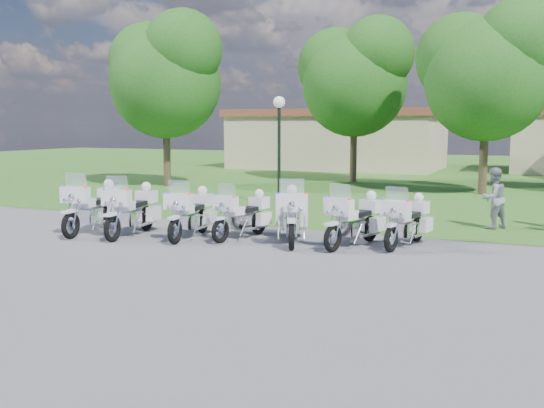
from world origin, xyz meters
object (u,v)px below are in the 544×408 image
at_px(motorcycle_0, 94,206).
at_px(bystander_b, 493,198).
at_px(motorcycle_2, 191,213).
at_px(motorcycle_3, 243,214).
at_px(motorcycle_5, 355,219).
at_px(motorcycle_6, 407,220).
at_px(motorcycle_1, 133,209).
at_px(motorcycle_4, 292,214).
at_px(lamp_post, 279,123).

height_order(motorcycle_0, bystander_b, bystander_b).
xyz_separation_m(motorcycle_2, motorcycle_3, (1.30, 0.53, -0.04)).
distance_m(motorcycle_3, motorcycle_5, 3.07).
height_order(motorcycle_2, motorcycle_6, motorcycle_2).
bearing_deg(motorcycle_1, motorcycle_0, -3.85).
height_order(motorcycle_4, motorcycle_6, motorcycle_4).
bearing_deg(motorcycle_4, motorcycle_2, -11.22).
bearing_deg(bystander_b, motorcycle_1, -20.36).
height_order(motorcycle_3, bystander_b, bystander_b).
distance_m(motorcycle_0, bystander_b, 11.54).
bearing_deg(motorcycle_1, motorcycle_4, -176.13).
distance_m(motorcycle_6, bystander_b, 3.96).
height_order(motorcycle_5, motorcycle_6, motorcycle_5).
distance_m(motorcycle_5, bystander_b, 5.03).
relative_size(motorcycle_4, bystander_b, 1.36).
bearing_deg(motorcycle_1, motorcycle_3, -170.87).
relative_size(motorcycle_2, motorcycle_6, 1.05).
distance_m(motorcycle_2, motorcycle_4, 2.77).
height_order(motorcycle_1, motorcycle_3, motorcycle_1).
bearing_deg(motorcycle_4, motorcycle_1, -10.94).
bearing_deg(lamp_post, motorcycle_5, -52.23).
bearing_deg(bystander_b, motorcycle_2, -16.88).
xyz_separation_m(motorcycle_4, motorcycle_6, (2.85, 0.72, -0.07)).
relative_size(motorcycle_3, motorcycle_6, 0.98).
height_order(motorcycle_1, bystander_b, bystander_b).
bearing_deg(motorcycle_1, motorcycle_2, -175.69).
bearing_deg(motorcycle_6, motorcycle_0, 21.83).
distance_m(motorcycle_4, motorcycle_6, 2.94).
distance_m(motorcycle_2, motorcycle_6, 5.70).
xyz_separation_m(motorcycle_4, motorcycle_5, (1.65, 0.19, -0.04)).
height_order(motorcycle_1, motorcycle_6, motorcycle_1).
bearing_deg(motorcycle_0, motorcycle_1, 176.32).
distance_m(motorcycle_1, motorcycle_3, 3.10).
bearing_deg(motorcycle_0, motorcycle_4, -177.70).
bearing_deg(motorcycle_1, lamp_post, -107.20).
relative_size(motorcycle_3, motorcycle_5, 0.95).
distance_m(motorcycle_2, lamp_post, 7.31).
relative_size(motorcycle_2, bystander_b, 1.35).
relative_size(motorcycle_2, lamp_post, 0.59).
height_order(motorcycle_0, motorcycle_6, motorcycle_0).
relative_size(motorcycle_1, motorcycle_2, 1.05).
xyz_separation_m(motorcycle_4, bystander_b, (4.60, 4.27, 0.17)).
xyz_separation_m(motorcycle_1, motorcycle_4, (4.39, 0.87, 0.01)).
bearing_deg(motorcycle_0, bystander_b, -160.28).
height_order(motorcycle_3, lamp_post, lamp_post).
height_order(motorcycle_0, motorcycle_3, motorcycle_0).
height_order(motorcycle_1, motorcycle_5, motorcycle_1).
relative_size(motorcycle_1, motorcycle_5, 1.07).
xyz_separation_m(motorcycle_2, motorcycle_4, (2.72, 0.52, 0.04)).
xyz_separation_m(motorcycle_2, motorcycle_5, (4.37, 0.71, 0.00)).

